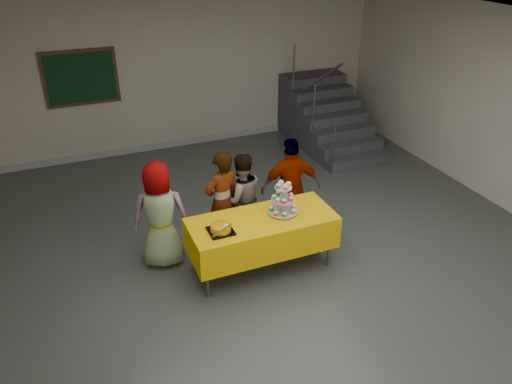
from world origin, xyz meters
TOP-DOWN VIEW (x-y plane):
  - room_shell at (0.00, 0.02)m, footprint 10.00×10.04m
  - bake_table at (-0.21, 0.56)m, footprint 1.88×0.78m
  - cupcake_stand at (0.09, 0.58)m, footprint 0.38×0.38m
  - bear_cake at (-0.79, 0.46)m, footprint 0.32×0.36m
  - schoolchild_a at (-1.37, 1.19)m, footprint 0.81×0.62m
  - schoolchild_b at (-0.52, 1.21)m, footprint 0.61×0.48m
  - schoolchild_c at (-0.21, 1.30)m, footprint 0.66×0.52m
  - schoolchild_d at (0.51, 1.21)m, footprint 0.92×0.52m
  - staircase at (2.70, 4.13)m, footprint 1.30×2.40m
  - noticeboard at (-1.87, 4.96)m, footprint 1.30×0.05m

SIDE VIEW (x-z plane):
  - staircase at x=2.70m, z-range -0.53..1.51m
  - bake_table at x=-0.21m, z-range 0.17..0.94m
  - schoolchild_c at x=-0.21m, z-range 0.00..1.34m
  - schoolchild_b at x=-0.52m, z-range 0.00..1.47m
  - schoolchild_a at x=-1.37m, z-range 0.00..1.48m
  - schoolchild_d at x=0.51m, z-range 0.00..1.49m
  - bear_cake at x=-0.79m, z-range 0.77..0.89m
  - cupcake_stand at x=0.09m, z-range 0.72..1.17m
  - noticeboard at x=-1.87m, z-range 1.10..2.10m
  - room_shell at x=0.00m, z-range 0.62..3.64m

